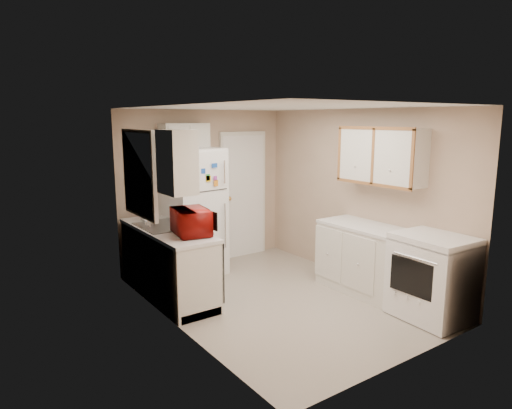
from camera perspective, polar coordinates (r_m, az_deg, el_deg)
floor at (r=5.96m, az=2.83°, el=-11.68°), size 3.80×3.80×0.00m
ceiling at (r=5.51m, az=3.06°, el=12.07°), size 3.80×3.80×0.00m
wall_left at (r=4.89m, az=-10.10°, el=-2.06°), size 3.80×3.80×0.00m
wall_right at (r=6.56m, az=12.62°, el=1.07°), size 3.80×3.80×0.00m
wall_back at (r=7.18m, az=-6.44°, el=2.08°), size 2.80×2.80×0.00m
wall_front at (r=4.32m, az=18.71°, el=-4.17°), size 2.80×2.80×0.00m
left_counter at (r=6.00m, az=-10.94°, el=-7.13°), size 0.60×1.80×0.90m
dishwasher at (r=5.60m, az=-5.66°, el=-7.85°), size 0.03×0.58×0.72m
sink at (r=6.02m, az=-11.66°, el=-3.04°), size 0.54×0.74×0.16m
microwave at (r=5.50m, az=-8.07°, el=-2.19°), size 0.60×0.40×0.37m
soap_bottle at (r=6.38m, az=-13.73°, el=-1.07°), size 0.11×0.11×0.20m
window_blinds at (r=5.80m, az=-14.30°, el=3.76°), size 0.10×0.98×1.08m
upper_cabinet_left at (r=5.06m, az=-9.84°, el=5.25°), size 0.30×0.45×0.70m
refrigerator at (r=6.70m, az=-7.94°, el=-0.93°), size 0.86×0.84×1.86m
cabinet_over_fridge at (r=6.79m, az=-8.96°, el=8.31°), size 0.70×0.30×0.40m
interior_door at (r=7.53m, az=-1.60°, el=1.16°), size 0.86×0.06×2.08m
right_counter at (r=6.01m, az=16.06°, el=-7.34°), size 0.60×2.00×0.90m
stove at (r=5.61m, az=21.13°, el=-8.45°), size 0.70×0.85×0.99m
upper_cabinet_right at (r=6.05m, az=15.40°, el=5.89°), size 0.30×1.20×0.70m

